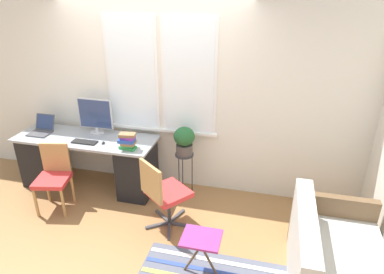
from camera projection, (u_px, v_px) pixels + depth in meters
ground_plane at (140, 207)px, 4.47m from camera, size 14.00×14.00×0.00m
wall_back_with_window at (155, 91)px, 4.54m from camera, size 9.00×0.12×2.70m
desk at (88, 160)px, 4.78m from camera, size 1.94×0.65×0.76m
laptop at (42, 129)px, 4.76m from camera, size 0.29×0.31×0.23m
monitor at (95, 116)px, 4.67m from camera, size 0.49×0.19×0.49m
keyboard at (85, 142)px, 4.48m from camera, size 0.33×0.12×0.02m
mouse at (103, 143)px, 4.45m from camera, size 0.04×0.06×0.03m
book_stack at (128, 141)px, 4.27m from camera, size 0.23×0.19×0.22m
desk_chair_wooden at (53, 176)px, 4.31m from camera, size 0.47×0.48×0.84m
office_chair_swivel at (163, 192)px, 3.92m from camera, size 0.62×0.62×0.89m
couch_loveseat at (334, 271)px, 3.10m from camera, size 0.84×1.41×0.86m
plant_stand at (184, 159)px, 4.55m from camera, size 0.25×0.25×0.60m
potted_plant at (184, 140)px, 4.44m from camera, size 0.27×0.27×0.38m
folding_stool at (201, 241)px, 3.29m from camera, size 0.38×0.32×0.46m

